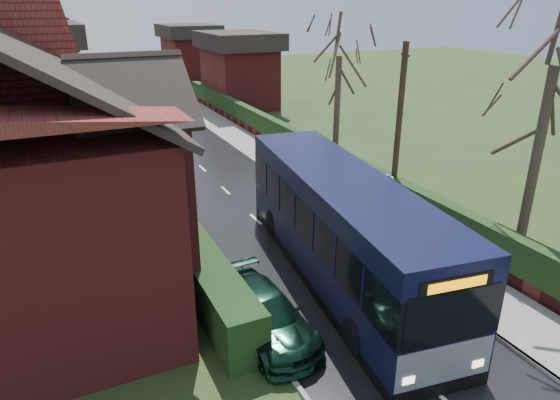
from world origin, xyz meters
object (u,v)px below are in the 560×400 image
car_silver (163,177)px  car_green (265,314)px  brick_house (18,157)px  telegraph_pole (398,132)px  bus_stop_sign (388,198)px  bus (342,229)px

car_silver → car_green: car_silver is taller
car_silver → brick_house: bearing=-134.1°
car_green → telegraph_pole: telegraph_pole is taller
car_silver → car_green: (-0.10, -13.22, -0.02)m
car_silver → telegraph_pole: size_ratio=0.53×
car_green → bus_stop_sign: (6.90, 3.58, 1.17)m
bus → car_silver: 11.98m
bus → car_green: bus is taller
car_silver → bus_stop_sign: (6.80, -9.63, 1.15)m
brick_house → bus_stop_sign: brick_house is taller
bus_stop_sign → bus: bearing=-154.3°
brick_house → bus_stop_sign: size_ratio=5.26×
car_green → bus: bearing=23.9°
car_silver → telegraph_pole: (8.60, -7.67, 3.15)m
brick_house → bus_stop_sign: (12.73, -2.82, -2.55)m
car_silver → car_green: 13.22m
brick_house → bus: brick_house is taller
bus_stop_sign → telegraph_pole: 3.33m
car_green → telegraph_pole: (8.70, 5.55, 3.16)m
bus → telegraph_pole: 6.53m
bus → car_silver: size_ratio=3.14×
bus → car_green: 4.30m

